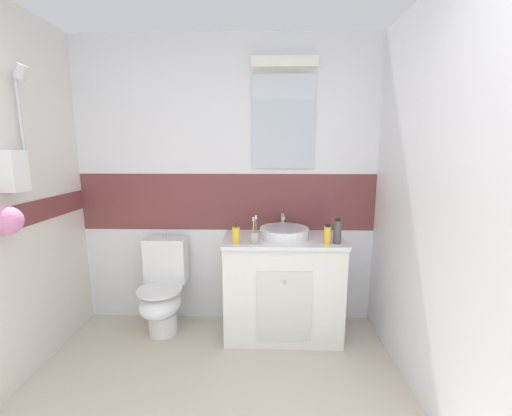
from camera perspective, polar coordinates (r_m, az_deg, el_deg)
name	(u,v)px	position (r m, az deg, el deg)	size (l,w,h in m)	color
wall_back_tiled	(229,183)	(2.88, -4.90, 4.37)	(3.20, 0.20, 2.50)	white
wall_right_plain	(469,213)	(1.93, 33.57, -0.73)	(0.10, 3.48, 2.50)	white
vanity_cabinet	(283,286)	(2.80, 4.74, -13.64)	(0.97, 0.53, 0.85)	white
sink_basin	(284,232)	(2.64, 5.01, -4.29)	(0.40, 0.44, 0.16)	white
toilet	(163,290)	(2.95, -16.21, -13.78)	(0.37, 0.50, 0.81)	white
toothbrush_cup	(255,237)	(2.46, -0.25, -5.10)	(0.06, 0.06, 0.22)	#B2ADA3
soap_dispenser	(236,235)	(2.48, -3.56, -4.82)	(0.06, 0.06, 0.17)	yellow
deodorant_spray_can	(327,235)	(2.51, 12.56, -4.65)	(0.05, 0.05, 0.16)	yellow
shampoo_bottle_tall	(337,232)	(2.54, 14.23, -4.07)	(0.06, 0.06, 0.20)	#4C4C51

